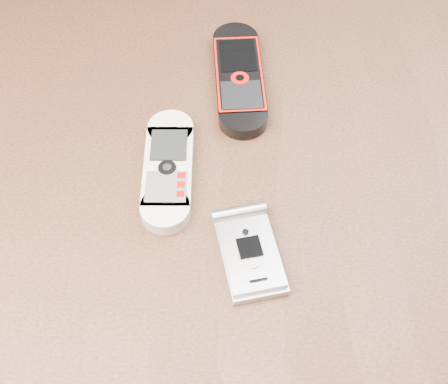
{
  "coord_description": "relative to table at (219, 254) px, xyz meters",
  "views": [
    {
      "loc": [
        0.01,
        -0.34,
        1.23
      ],
      "look_at": [
        0.01,
        0.0,
        0.76
      ],
      "focal_mm": 50.0,
      "sensor_mm": 36.0,
      "label": 1
    }
  ],
  "objects": [
    {
      "name": "nokia_black_red",
      "position": [
        0.02,
        0.15,
        0.11
      ],
      "size": [
        0.06,
        0.17,
        0.02
      ],
      "primitive_type": "cube",
      "rotation": [
        0.0,
        0.0,
        0.06
      ],
      "color": "black",
      "rests_on": "table"
    },
    {
      "name": "table",
      "position": [
        0.0,
        0.0,
        0.0
      ],
      "size": [
        1.2,
        0.8,
        0.75
      ],
      "color": "black",
      "rests_on": "ground"
    },
    {
      "name": "nokia_white",
      "position": [
        -0.05,
        0.03,
        0.11
      ],
      "size": [
        0.05,
        0.14,
        0.02
      ],
      "primitive_type": "cube",
      "rotation": [
        0.0,
        0.0,
        -0.0
      ],
      "color": "silver",
      "rests_on": "table"
    },
    {
      "name": "motorola_razr",
      "position": [
        0.03,
        -0.06,
        0.11
      ],
      "size": [
        0.07,
        0.11,
        0.01
      ],
      "primitive_type": "cube",
      "rotation": [
        0.0,
        0.0,
        0.21
      ],
      "color": "silver",
      "rests_on": "table"
    }
  ]
}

